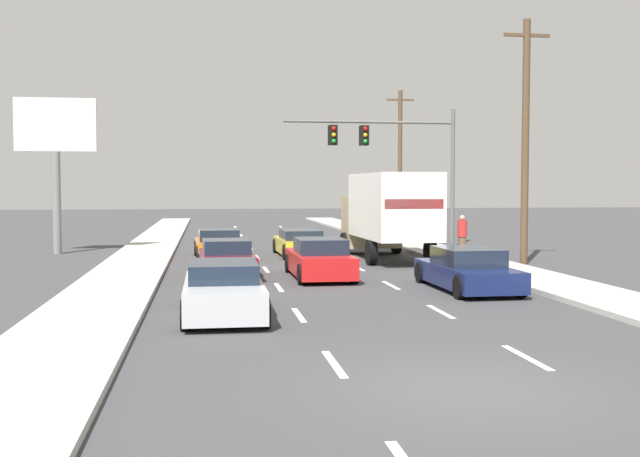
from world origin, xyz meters
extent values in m
plane|color=#3D3D3F|center=(0.00, 25.00, 0.00)|extent=(140.00, 140.00, 0.00)
cube|color=#B2AFA8|center=(6.48, 20.00, 0.07)|extent=(2.46, 80.00, 0.14)
cube|color=#B2AFA8|center=(-6.48, 20.00, 0.07)|extent=(2.46, 80.00, 0.14)
cube|color=silver|center=(-1.70, 1.88, 0.00)|extent=(0.14, 2.00, 0.01)
cube|color=silver|center=(-1.70, 6.88, 0.00)|extent=(0.14, 2.00, 0.01)
cube|color=silver|center=(-1.70, 11.88, 0.00)|extent=(0.14, 2.00, 0.01)
cube|color=silver|center=(-1.70, 16.88, 0.00)|extent=(0.14, 2.00, 0.01)
cube|color=silver|center=(-1.70, 21.88, 0.00)|extent=(0.14, 2.00, 0.01)
cube|color=silver|center=(-1.70, 26.88, 0.00)|extent=(0.14, 2.00, 0.01)
cube|color=silver|center=(-1.70, 31.88, 0.00)|extent=(0.14, 2.00, 0.01)
cube|color=silver|center=(-1.70, 36.88, 0.00)|extent=(0.14, 2.00, 0.01)
cube|color=silver|center=(-1.70, 41.88, 0.00)|extent=(0.14, 2.00, 0.01)
cube|color=silver|center=(-1.70, 46.88, 0.00)|extent=(0.14, 2.00, 0.01)
cube|color=silver|center=(1.70, 1.88, 0.00)|extent=(0.14, 2.00, 0.01)
cube|color=silver|center=(1.70, 6.88, 0.00)|extent=(0.14, 2.00, 0.01)
cube|color=silver|center=(1.70, 11.88, 0.00)|extent=(0.14, 2.00, 0.01)
cube|color=silver|center=(1.70, 16.88, 0.00)|extent=(0.14, 2.00, 0.01)
cube|color=silver|center=(1.70, 21.88, 0.00)|extent=(0.14, 2.00, 0.01)
cube|color=silver|center=(1.70, 26.88, 0.00)|extent=(0.14, 2.00, 0.01)
cube|color=silver|center=(1.70, 31.88, 0.00)|extent=(0.14, 2.00, 0.01)
cube|color=silver|center=(1.70, 36.88, 0.00)|extent=(0.14, 2.00, 0.01)
cube|color=silver|center=(1.70, 41.88, 0.00)|extent=(0.14, 2.00, 0.01)
cube|color=silver|center=(1.70, 46.88, 0.00)|extent=(0.14, 2.00, 0.01)
cube|color=orange|center=(-3.32, 21.58, 0.45)|extent=(1.99, 4.13, 0.63)
cube|color=#192333|center=(-3.31, 21.37, 0.99)|extent=(1.67, 1.84, 0.46)
cylinder|color=black|center=(-4.23, 23.02, 0.32)|extent=(0.25, 0.65, 0.64)
cylinder|color=black|center=(-2.53, 23.09, 0.32)|extent=(0.25, 0.65, 0.64)
cylinder|color=black|center=(-4.10, 20.07, 0.32)|extent=(0.25, 0.65, 0.64)
cylinder|color=black|center=(-2.41, 20.14, 0.32)|extent=(0.25, 0.65, 0.64)
cube|color=maroon|center=(-3.16, 14.87, 0.46)|extent=(1.87, 4.36, 0.65)
cube|color=#192333|center=(-3.16, 14.80, 1.01)|extent=(1.57, 1.90, 0.45)
cylinder|color=black|center=(-4.02, 16.43, 0.32)|extent=(0.24, 0.65, 0.64)
cylinder|color=black|center=(-2.43, 16.50, 0.32)|extent=(0.24, 0.65, 0.64)
cylinder|color=black|center=(-3.89, 13.24, 0.32)|extent=(0.24, 0.65, 0.64)
cylinder|color=black|center=(-2.31, 13.30, 0.32)|extent=(0.24, 0.65, 0.64)
cube|color=#B7BABF|center=(-3.43, 6.95, 0.48)|extent=(1.77, 4.44, 0.69)
cube|color=#192333|center=(-3.43, 7.03, 1.04)|extent=(1.55, 2.26, 0.42)
cylinder|color=black|center=(-4.26, 8.62, 0.32)|extent=(0.22, 0.64, 0.64)
cylinder|color=black|center=(-2.63, 8.63, 0.32)|extent=(0.22, 0.64, 0.64)
cylinder|color=black|center=(-4.24, 5.28, 0.32)|extent=(0.22, 0.64, 0.64)
cylinder|color=black|center=(-2.61, 5.29, 0.32)|extent=(0.22, 0.64, 0.64)
cube|color=yellow|center=(0.18, 22.23, 0.44)|extent=(1.93, 4.63, 0.60)
cube|color=#192333|center=(0.19, 22.08, 0.94)|extent=(1.65, 2.40, 0.40)
cylinder|color=black|center=(-0.71, 23.95, 0.32)|extent=(0.24, 0.65, 0.64)
cylinder|color=black|center=(0.98, 23.99, 0.32)|extent=(0.24, 0.65, 0.64)
cylinder|color=black|center=(-0.61, 20.46, 0.32)|extent=(0.24, 0.65, 0.64)
cylinder|color=black|center=(1.07, 20.51, 0.32)|extent=(0.24, 0.65, 0.64)
cube|color=red|center=(-0.16, 14.12, 0.48)|extent=(1.78, 4.56, 0.68)
cube|color=#192333|center=(-0.16, 13.88, 1.07)|extent=(1.55, 2.03, 0.48)
cylinder|color=black|center=(-0.98, 15.83, 0.32)|extent=(0.23, 0.64, 0.64)
cylinder|color=black|center=(0.64, 15.85, 0.32)|extent=(0.23, 0.64, 0.64)
cylinder|color=black|center=(-0.95, 12.39, 0.32)|extent=(0.23, 0.64, 0.64)
cylinder|color=black|center=(0.67, 12.40, 0.32)|extent=(0.23, 0.64, 0.64)
cube|color=white|center=(3.53, 19.03, 2.23)|extent=(2.56, 5.80, 2.56)
cube|color=red|center=(3.59, 16.18, 2.36)|extent=(2.19, 0.09, 0.36)
cube|color=tan|center=(3.44, 22.84, 1.43)|extent=(2.38, 1.94, 2.26)
cylinder|color=black|center=(2.27, 22.82, 0.48)|extent=(0.32, 0.97, 0.96)
cylinder|color=black|center=(4.61, 22.87, 0.48)|extent=(0.32, 0.97, 0.96)
cylinder|color=black|center=(2.38, 17.85, 0.48)|extent=(0.32, 0.97, 0.96)
cylinder|color=black|center=(4.72, 17.91, 0.48)|extent=(0.32, 0.97, 0.96)
cube|color=#141E4C|center=(3.64, 10.57, 0.43)|extent=(1.87, 4.71, 0.58)
cube|color=#192333|center=(3.64, 10.52, 0.97)|extent=(1.62, 2.21, 0.50)
cylinder|color=black|center=(2.77, 12.35, 0.32)|extent=(0.23, 0.64, 0.64)
cylinder|color=black|center=(4.45, 12.37, 0.32)|extent=(0.23, 0.64, 0.64)
cylinder|color=black|center=(2.82, 8.76, 0.32)|extent=(0.23, 0.64, 0.64)
cylinder|color=black|center=(4.50, 8.79, 0.32)|extent=(0.23, 0.64, 0.64)
cylinder|color=#595B56|center=(8.22, 25.97, 3.40)|extent=(0.20, 0.20, 6.80)
cylinder|color=#595B56|center=(4.04, 25.97, 6.11)|extent=(8.36, 0.14, 0.14)
cube|color=black|center=(3.76, 25.97, 5.46)|extent=(0.40, 0.56, 0.95)
sphere|color=red|center=(3.76, 25.66, 5.76)|extent=(0.20, 0.20, 0.20)
sphere|color=orange|center=(3.76, 25.66, 5.46)|extent=(0.20, 0.20, 0.20)
sphere|color=green|center=(3.76, 25.66, 5.16)|extent=(0.20, 0.20, 0.20)
cube|color=black|center=(2.23, 25.97, 5.46)|extent=(0.40, 0.56, 0.95)
sphere|color=red|center=(2.23, 25.66, 5.76)|extent=(0.20, 0.20, 0.20)
sphere|color=orange|center=(2.23, 25.66, 5.46)|extent=(0.20, 0.20, 0.20)
sphere|color=green|center=(2.23, 25.66, 5.16)|extent=(0.20, 0.20, 0.20)
cylinder|color=brown|center=(8.24, 17.29, 4.65)|extent=(0.28, 0.28, 9.31)
cube|color=brown|center=(8.24, 17.29, 8.71)|extent=(1.80, 0.12, 0.12)
cylinder|color=brown|center=(8.65, 38.13, 4.60)|extent=(0.28, 0.28, 9.20)
cube|color=brown|center=(8.65, 38.13, 8.60)|extent=(1.80, 0.12, 0.12)
cylinder|color=slate|center=(-10.37, 24.81, 2.27)|extent=(0.36, 0.36, 4.55)
cube|color=silver|center=(-10.37, 24.81, 5.72)|extent=(3.51, 0.20, 2.35)
cylinder|color=brown|center=(6.67, 19.90, 0.53)|extent=(0.32, 0.32, 0.78)
cylinder|color=red|center=(6.67, 19.90, 1.26)|extent=(0.38, 0.38, 0.68)
sphere|color=tan|center=(6.67, 19.90, 1.70)|extent=(0.21, 0.21, 0.21)
camera|label=1|loc=(-3.80, -10.75, 2.97)|focal=43.33mm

